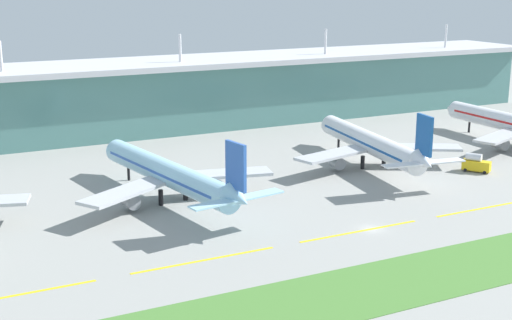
{
  "coord_description": "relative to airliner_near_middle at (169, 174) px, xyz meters",
  "views": [
    {
      "loc": [
        -82.73,
        -112.24,
        49.84
      ],
      "look_at": [
        -7.93,
        37.12,
        7.0
      ],
      "focal_mm": 49.88,
      "sensor_mm": 36.0,
      "label": 1
    }
  ],
  "objects": [
    {
      "name": "terminal_building",
      "position": [
        30.43,
        77.77,
        5.31
      ],
      "size": [
        288.0,
        34.0,
        32.11
      ],
      "color": "slate",
      "rests_on": "ground"
    },
    {
      "name": "grass_verge",
      "position": [
        30.43,
        -59.97,
        -6.4
      ],
      "size": [
        300.0,
        18.0,
        0.1
      ],
      "primitive_type": "cube",
      "color": "#477A33",
      "rests_on": "ground"
    },
    {
      "name": "ground_plane",
      "position": [
        30.43,
        -36.35,
        -6.45
      ],
      "size": [
        600.0,
        600.0,
        0.0
      ],
      "primitive_type": "plane",
      "color": "gray"
    },
    {
      "name": "taxiway_stripe_mid_east",
      "position": [
        61.43,
        -36.4,
        -6.43
      ],
      "size": [
        28.0,
        0.7,
        0.04
      ],
      "primitive_type": "cube",
      "color": "yellow",
      "rests_on": "ground"
    },
    {
      "name": "taxiway_stripe_mid_west",
      "position": [
        -6.57,
        -36.4,
        -6.43
      ],
      "size": [
        28.0,
        0.7,
        0.04
      ],
      "primitive_type": "cube",
      "color": "yellow",
      "rests_on": "ground"
    },
    {
      "name": "fuel_truck",
      "position": [
        81.17,
        -12.11,
        -4.19
      ],
      "size": [
        6.09,
        7.46,
        4.95
      ],
      "color": "gold",
      "rests_on": "ground"
    },
    {
      "name": "taxiway_stripe_centre",
      "position": [
        27.43,
        -36.4,
        -6.43
      ],
      "size": [
        28.0,
        0.7,
        0.04
      ],
      "primitive_type": "cube",
      "color": "yellow",
      "rests_on": "ground"
    },
    {
      "name": "airliner_near_middle",
      "position": [
        0.0,
        0.0,
        0.0
      ],
      "size": [
        48.17,
        63.41,
        18.9
      ],
      "color": "#9ED1EA",
      "rests_on": "ground"
    },
    {
      "name": "taxiway_stripe_west",
      "position": [
        -40.57,
        -36.4,
        -6.43
      ],
      "size": [
        28.0,
        0.7,
        0.04
      ],
      "primitive_type": "cube",
      "color": "yellow",
      "rests_on": "ground"
    },
    {
      "name": "airliner_far_middle",
      "position": [
        59.42,
        4.72,
        -0.0
      ],
      "size": [
        48.33,
        61.06,
        18.9
      ],
      "color": "white",
      "rests_on": "ground"
    }
  ]
}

